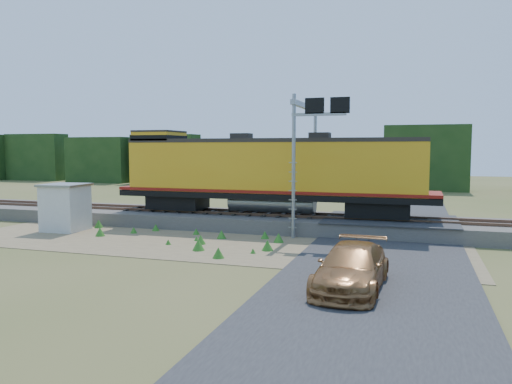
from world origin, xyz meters
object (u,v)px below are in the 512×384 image
(shed, at_px, (65,207))
(car, at_px, (352,268))
(locomotive, at_px, (267,172))
(signal_gantry, at_px, (310,132))

(shed, relative_size, car, 0.53)
(locomotive, xyz_separation_m, car, (6.36, -11.45, -2.60))
(shed, bearing_deg, signal_gantry, 12.92)
(locomotive, distance_m, signal_gantry, 3.53)
(locomotive, distance_m, shed, 11.72)
(locomotive, bearing_deg, shed, -157.20)
(shed, xyz_separation_m, signal_gantry, (13.29, 3.80, 4.22))
(signal_gantry, distance_m, car, 12.38)
(locomotive, height_order, signal_gantry, signal_gantry)
(shed, distance_m, car, 18.39)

